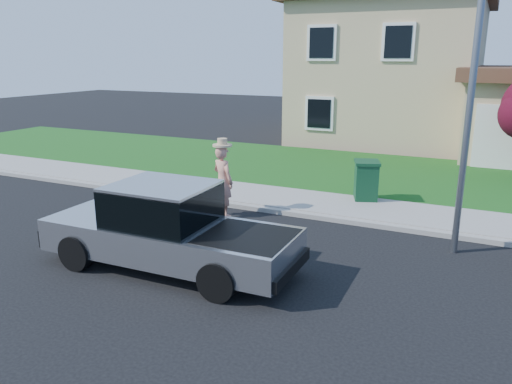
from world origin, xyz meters
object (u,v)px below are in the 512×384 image
pickup_truck (168,230)px  street_lamp (470,95)px  woman (223,180)px  trash_bin (366,180)px

pickup_truck → street_lamp: size_ratio=0.90×
pickup_truck → woman: bearing=99.8°
pickup_truck → woman: woman is taller
woman → street_lamp: 6.12m
woman → trash_bin: bearing=-116.1°
woman → street_lamp: size_ratio=0.35×
pickup_truck → trash_bin: (2.44, 6.05, -0.09)m
street_lamp → woman: bearing=-168.7°
woman → pickup_truck: bearing=123.8°
trash_bin → street_lamp: (2.56, -2.84, 2.61)m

